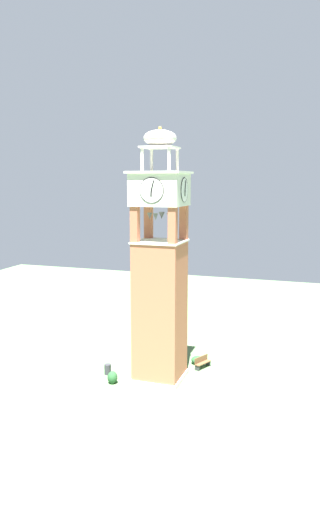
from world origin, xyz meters
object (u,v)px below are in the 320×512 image
lamp_post (141,327)px  trash_bin (108,369)px  clock_tower (160,280)px  park_bench (202,362)px

lamp_post → trash_bin: bearing=73.4°
clock_tower → lamp_post: clock_tower is taller
clock_tower → park_bench: bearing=-129.5°
park_bench → lamp_post: size_ratio=0.42×
lamp_post → trash_bin: 4.90m
trash_bin → park_bench: bearing=-151.8°
clock_tower → trash_bin: 8.36m
clock_tower → trash_bin: bearing=6.8°
park_bench → lamp_post: 5.90m
park_bench → trash_bin: bearing=28.2°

